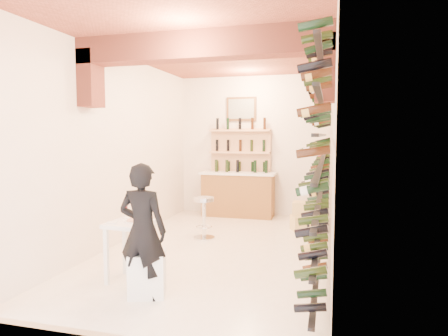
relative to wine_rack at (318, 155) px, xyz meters
name	(u,v)px	position (x,y,z in m)	size (l,w,h in m)	color
ground	(219,249)	(-1.53, 0.00, -1.55)	(6.00, 6.00, 0.00)	white
room_shell	(214,108)	(-1.53, -0.26, 0.70)	(3.52, 6.02, 3.21)	#F0E1D0
wine_rack	(318,155)	(0.00, 0.00, 0.00)	(0.32, 5.70, 2.56)	black
back_counter	(238,193)	(-1.83, 2.65, -1.02)	(1.70, 0.62, 1.29)	brown
back_shelving	(240,164)	(-1.83, 2.89, -0.38)	(1.40, 0.31, 2.73)	tan
tasting_table	(130,233)	(-2.24, -1.63, -0.93)	(0.55, 0.55, 0.92)	white
white_stool	(147,273)	(-1.84, -1.98, -1.30)	(0.40, 0.40, 0.50)	white
person	(143,231)	(-1.85, -2.06, -0.78)	(0.56, 0.37, 1.54)	black
chrome_barstool	(204,215)	(-1.97, 0.56, -1.12)	(0.38, 0.38, 0.75)	silver
crate_lower	(305,223)	(-0.27, 1.65, -1.40)	(0.49, 0.34, 0.30)	#D2B973
crate_upper	(305,209)	(-0.27, 1.65, -1.12)	(0.46, 0.31, 0.27)	#D2B973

